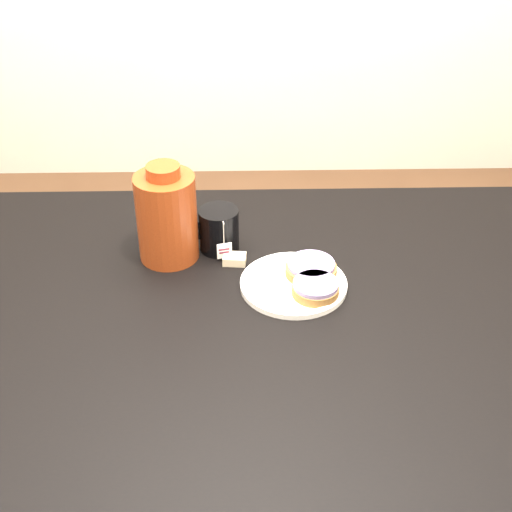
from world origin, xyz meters
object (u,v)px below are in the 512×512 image
object	(u,v)px
table	(251,343)
bagel_front	(316,288)
mug	(218,230)
teabag_pouch	(234,259)
plate	(294,283)
bagel_package	(167,216)
bagel_back	(311,269)

from	to	relation	value
table	bagel_front	world-z (taller)	bagel_front
mug	teabag_pouch	size ratio (longest dim) A/B	2.87
plate	bagel_front	distance (m)	0.06
bagel_front	bagel_package	distance (m)	0.33
teabag_pouch	plate	bearing A→B (deg)	-36.21
plate	bagel_back	world-z (taller)	bagel_back
bagel_front	bagel_package	size ratio (longest dim) A/B	0.48
bagel_back	teabag_pouch	bearing A→B (deg)	158.76
bagel_package	plate	bearing A→B (deg)	-24.61
table	bagel_back	bearing A→B (deg)	37.65
bagel_package	bagel_back	bearing A→B (deg)	-17.27
mug	teabag_pouch	world-z (taller)	mug
mug	bagel_package	distance (m)	0.11
table	bagel_back	size ratio (longest dim) A/B	12.57
mug	teabag_pouch	xyz separation A→B (m)	(0.03, -0.05, -0.04)
table	plate	size ratio (longest dim) A/B	6.89
bagel_front	bagel_package	xyz separation A→B (m)	(-0.28, 0.15, 0.07)
table	plate	world-z (taller)	plate
mug	bagel_front	bearing A→B (deg)	-57.29
teabag_pouch	bagel_package	distance (m)	0.16
table	bagel_package	size ratio (longest dim) A/B	6.91
bagel_back	mug	size ratio (longest dim) A/B	0.86
teabag_pouch	bagel_package	world-z (taller)	bagel_package
table	mug	distance (m)	0.25
teabag_pouch	bagel_front	bearing A→B (deg)	-38.95
table	bagel_back	world-z (taller)	bagel_back
plate	mug	world-z (taller)	mug
bagel_front	teabag_pouch	distance (m)	0.19
bagel_front	mug	bearing A→B (deg)	136.40
plate	mug	xyz separation A→B (m)	(-0.15, 0.14, 0.04)
bagel_back	plate	bearing A→B (deg)	-144.33
table	teabag_pouch	bearing A→B (deg)	101.47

